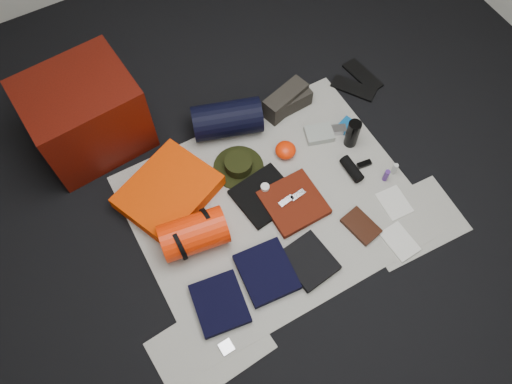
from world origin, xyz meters
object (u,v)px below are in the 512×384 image
stuff_sack (194,234)px  compact_camera (338,130)px  paperback_book (361,226)px  sleeping_pad (168,192)px  water_bottle (353,134)px  navy_duffel (227,119)px  red_cabinet (86,115)px

stuff_sack → compact_camera: stuff_sack is taller
compact_camera → paperback_book: compact_camera is taller
sleeping_pad → water_bottle: 1.18m
sleeping_pad → paperback_book: (0.88, -0.73, -0.03)m
navy_duffel → sleeping_pad: bearing=-136.6°
red_cabinet → compact_camera: 1.55m
paperback_book → navy_duffel: bearing=98.8°
water_bottle → compact_camera: water_bottle is taller
red_cabinet → navy_duffel: (0.76, -0.35, -0.14)m
red_cabinet → compact_camera: size_ratio=6.20×
sleeping_pad → navy_duffel: bearing=25.2°
red_cabinet → water_bottle: red_cabinet is taller
stuff_sack → compact_camera: bearing=11.6°
navy_duffel → paperback_book: bearing=-52.0°
navy_duffel → water_bottle: navy_duffel is taller
navy_duffel → paperback_book: 1.05m
water_bottle → paperback_book: 0.59m
stuff_sack → compact_camera: (1.13, 0.23, -0.09)m
sleeping_pad → navy_duffel: 0.59m
red_cabinet → compact_camera: (1.37, -0.71, -0.23)m
sleeping_pad → stuff_sack: stuff_sack is taller
water_bottle → red_cabinet: bearing=149.6°
compact_camera → water_bottle: bearing=-56.7°
paperback_book → red_cabinet: bearing=119.0°
red_cabinet → stuff_sack: red_cabinet is taller
sleeping_pad → paperback_book: 1.15m
compact_camera → navy_duffel: bearing=172.2°
water_bottle → compact_camera: bearing=100.5°
red_cabinet → paperback_book: bearing=-54.6°
navy_duffel → paperback_book: navy_duffel is taller
red_cabinet → paperback_book: 1.75m
stuff_sack → water_bottle: bearing=6.1°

